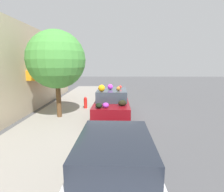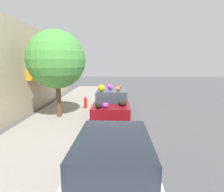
# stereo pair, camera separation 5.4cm
# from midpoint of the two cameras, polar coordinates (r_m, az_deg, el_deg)

# --- Properties ---
(ground_plane) EXTENTS (60.00, 60.00, 0.00)m
(ground_plane) POSITION_cam_midpoint_polar(r_m,az_deg,el_deg) (9.56, 0.19, -6.72)
(ground_plane) COLOR #4C4C4F
(sidewalk_curb) EXTENTS (24.00, 3.20, 0.13)m
(sidewalk_curb) POSITION_cam_midpoint_polar(r_m,az_deg,el_deg) (9.94, -15.67, -6.05)
(sidewalk_curb) COLOR gray
(sidewalk_curb) RESTS_ON ground
(building_facade) EXTENTS (18.00, 1.20, 5.00)m
(building_facade) POSITION_cam_midpoint_polar(r_m,az_deg,el_deg) (10.55, -27.80, 7.41)
(building_facade) COLOR #C6B293
(building_facade) RESTS_ON ground
(street_tree) EXTENTS (2.83, 2.83, 4.31)m
(street_tree) POSITION_cam_midpoint_polar(r_m,az_deg,el_deg) (9.12, -17.86, 11.17)
(street_tree) COLOR brown
(street_tree) RESTS_ON sidewalk_curb
(fire_hydrant) EXTENTS (0.20, 0.20, 0.70)m
(fire_hydrant) POSITION_cam_midpoint_polar(r_m,az_deg,el_deg) (10.85, -8.79, -2.15)
(fire_hydrant) COLOR red
(fire_hydrant) RESTS_ON sidewalk_curb
(art_car) EXTENTS (4.50, 1.78, 1.84)m
(art_car) POSITION_cam_midpoint_polar(r_m,az_deg,el_deg) (9.31, -0.21, -2.21)
(art_car) COLOR maroon
(art_car) RESTS_ON ground
(parked_car_plain) EXTENTS (4.53, 1.78, 1.39)m
(parked_car_plain) POSITION_cam_midpoint_polar(r_m,az_deg,el_deg) (4.01, 0.56, -21.28)
(parked_car_plain) COLOR silver
(parked_car_plain) RESTS_ON ground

